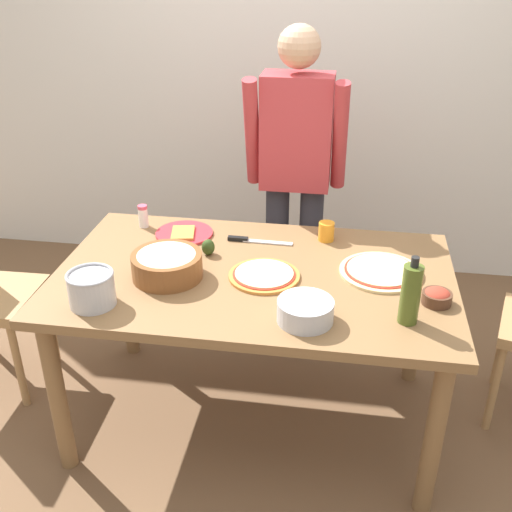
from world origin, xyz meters
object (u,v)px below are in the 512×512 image
object	(u,v)px
steel_pot	(91,288)
avocado	(208,247)
person_cook	(295,169)
popcorn_bowl	(167,263)
plate_with_slice	(184,233)
salt_shaker	(143,216)
olive_oil_bottle	(411,294)
chef_knife	(252,240)
small_sauce_bowl	(437,297)
pizza_raw_on_board	(381,271)
dining_table	(254,292)
mixing_bowl_steel	(305,311)
cup_orange	(326,231)
pizza_cooked_on_tray	(264,275)

from	to	relation	value
steel_pot	avocado	size ratio (longest dim) A/B	2.48
person_cook	popcorn_bowl	size ratio (longest dim) A/B	5.79
plate_with_slice	salt_shaker	distance (m)	0.22
plate_with_slice	olive_oil_bottle	xyz separation A→B (m)	(0.96, -0.56, 0.11)
chef_knife	avocado	distance (m)	0.22
person_cook	small_sauce_bowl	world-z (taller)	person_cook
pizza_raw_on_board	steel_pot	xyz separation A→B (m)	(-1.05, -0.40, 0.06)
dining_table	pizza_raw_on_board	world-z (taller)	pizza_raw_on_board
mixing_bowl_steel	small_sauce_bowl	world-z (taller)	mixing_bowl_steel
mixing_bowl_steel	olive_oil_bottle	world-z (taller)	olive_oil_bottle
cup_orange	mixing_bowl_steel	bearing A→B (deg)	-93.22
chef_knife	small_sauce_bowl	bearing A→B (deg)	-27.69
olive_oil_bottle	chef_knife	xyz separation A→B (m)	(-0.64, 0.54, -0.11)
pizza_cooked_on_tray	plate_with_slice	distance (m)	0.53
dining_table	popcorn_bowl	bearing A→B (deg)	-165.61
mixing_bowl_steel	salt_shaker	distance (m)	1.05
person_cook	olive_oil_bottle	world-z (taller)	person_cook
plate_with_slice	pizza_cooked_on_tray	bearing A→B (deg)	-38.05
pizza_raw_on_board	olive_oil_bottle	bearing A→B (deg)	-76.10
dining_table	mixing_bowl_steel	size ratio (longest dim) A/B	8.00
pizza_cooked_on_tray	chef_knife	size ratio (longest dim) A/B	0.98
chef_knife	pizza_raw_on_board	bearing A→B (deg)	-19.69
mixing_bowl_steel	steel_pot	bearing A→B (deg)	-179.09
steel_pot	cup_orange	world-z (taller)	steel_pot
small_sauce_bowl	cup_orange	world-z (taller)	cup_orange
small_sauce_bowl	dining_table	bearing A→B (deg)	170.18
steel_pot	avocado	world-z (taller)	steel_pot
popcorn_bowl	steel_pot	distance (m)	0.32
small_sauce_bowl	chef_knife	world-z (taller)	small_sauce_bowl
dining_table	cup_orange	xyz separation A→B (m)	(0.27, 0.34, 0.13)
cup_orange	salt_shaker	size ratio (longest dim) A/B	0.80
cup_orange	small_sauce_bowl	bearing A→B (deg)	-47.10
mixing_bowl_steel	small_sauce_bowl	bearing A→B (deg)	22.10
pizza_cooked_on_tray	popcorn_bowl	world-z (taller)	popcorn_bowl
popcorn_bowl	chef_knife	size ratio (longest dim) A/B	0.96
person_cook	cup_orange	distance (m)	0.47
chef_knife	popcorn_bowl	bearing A→B (deg)	-127.82
mixing_bowl_steel	cup_orange	xyz separation A→B (m)	(0.04, 0.66, 0.00)
mixing_bowl_steel	olive_oil_bottle	distance (m)	0.37
mixing_bowl_steel	small_sauce_bowl	size ratio (longest dim) A/B	1.82
plate_with_slice	chef_knife	size ratio (longest dim) A/B	0.89
mixing_bowl_steel	chef_knife	xyz separation A→B (m)	(-0.29, 0.59, -0.03)
dining_table	chef_knife	xyz separation A→B (m)	(-0.05, 0.28, 0.10)
person_cook	plate_with_slice	xyz separation A→B (m)	(-0.46, -0.46, -0.17)
plate_with_slice	steel_pot	distance (m)	0.65
small_sauce_bowl	olive_oil_bottle	distance (m)	0.20
dining_table	popcorn_bowl	xyz separation A→B (m)	(-0.33, -0.09, 0.15)
popcorn_bowl	dining_table	bearing A→B (deg)	14.39
steel_pot	salt_shaker	bearing A→B (deg)	92.51
popcorn_bowl	steel_pot	xyz separation A→B (m)	(-0.21, -0.24, 0.00)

